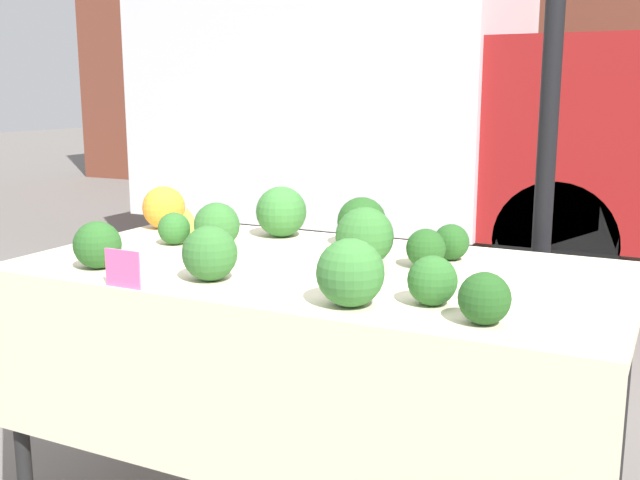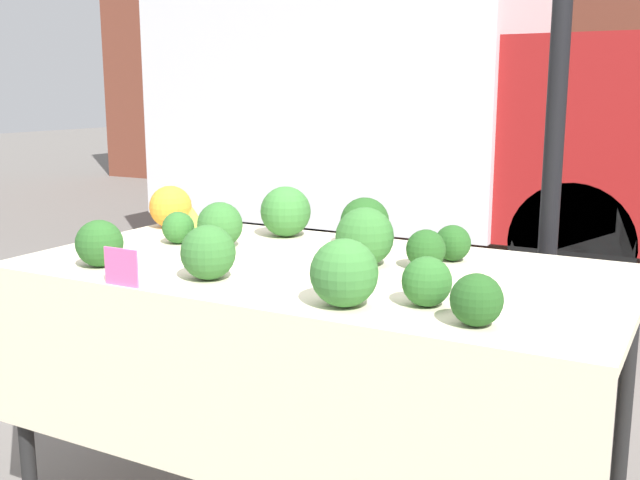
% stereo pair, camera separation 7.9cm
% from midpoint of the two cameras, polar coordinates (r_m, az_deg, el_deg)
% --- Properties ---
extents(building_facade, '(16.00, 0.60, 4.75)m').
position_cam_midpoint_polar(building_facade, '(9.78, 20.94, 16.24)').
color(building_facade, brown).
rests_on(building_facade, ground_plane).
extents(tent_pole, '(0.07, 0.07, 2.45)m').
position_cam_midpoint_polar(tent_pole, '(2.85, 16.15, 6.85)').
color(tent_pole, black).
rests_on(tent_pole, ground_plane).
extents(parked_truck, '(4.34, 1.98, 2.33)m').
position_cam_midpoint_polar(parked_truck, '(6.42, 4.98, 9.82)').
color(parked_truck, silver).
rests_on(parked_truck, ground_plane).
extents(market_table, '(1.87, 0.99, 0.89)m').
position_cam_midpoint_polar(market_table, '(2.30, -1.78, -4.84)').
color(market_table, beige).
rests_on(market_table, ground_plane).
extents(orange_cauliflower, '(0.17, 0.17, 0.17)m').
position_cam_midpoint_polar(orange_cauliflower, '(3.00, -12.55, 2.42)').
color(orange_cauliflower, orange).
rests_on(orange_cauliflower, market_table).
extents(romanesco_head, '(0.14, 0.14, 0.11)m').
position_cam_midpoint_polar(romanesco_head, '(2.81, -10.84, 1.31)').
color(romanesco_head, '#93B238').
rests_on(romanesco_head, market_table).
extents(broccoli_head_0, '(0.17, 0.17, 0.17)m').
position_cam_midpoint_polar(broccoli_head_0, '(2.60, 2.37, 1.40)').
color(broccoli_head_0, '#23511E').
rests_on(broccoli_head_0, market_table).
extents(broccoli_head_1, '(0.16, 0.16, 0.16)m').
position_cam_midpoint_polar(broccoli_head_1, '(2.16, -9.44, -1.01)').
color(broccoli_head_1, '#336B2D').
rests_on(broccoli_head_1, market_table).
extents(broccoli_head_2, '(0.13, 0.13, 0.13)m').
position_cam_midpoint_polar(broccoli_head_2, '(1.91, 7.39, -3.09)').
color(broccoli_head_2, '#2D6628').
rests_on(broccoli_head_2, market_table).
extents(broccoli_head_3, '(0.12, 0.12, 0.12)m').
position_cam_midpoint_polar(broccoli_head_3, '(1.77, 11.18, -4.39)').
color(broccoli_head_3, '#23511E').
rests_on(broccoli_head_3, market_table).
extents(broccoli_head_4, '(0.11, 0.11, 0.11)m').
position_cam_midpoint_polar(broccoli_head_4, '(2.69, -11.89, 0.86)').
color(broccoli_head_4, '#2D6628').
rests_on(broccoli_head_4, market_table).
extents(broccoli_head_5, '(0.12, 0.12, 0.12)m').
position_cam_midpoint_polar(broccoli_head_5, '(2.30, 7.09, -0.65)').
color(broccoli_head_5, '#23511E').
rests_on(broccoli_head_5, market_table).
extents(broccoli_head_6, '(0.15, 0.15, 0.15)m').
position_cam_midpoint_polar(broccoli_head_6, '(2.39, -17.51, -0.37)').
color(broccoli_head_6, '#285B23').
rests_on(broccoli_head_6, market_table).
extents(broccoli_head_7, '(0.18, 0.18, 0.18)m').
position_cam_midpoint_polar(broccoli_head_7, '(2.32, 2.44, 0.28)').
color(broccoli_head_7, '#336B2D').
rests_on(broccoli_head_7, market_table).
extents(broccoli_head_8, '(0.16, 0.16, 0.16)m').
position_cam_midpoint_polar(broccoli_head_8, '(2.60, -8.73, 1.10)').
color(broccoli_head_8, '#336B2D').
rests_on(broccoli_head_8, market_table).
extents(broccoli_head_9, '(0.17, 0.17, 0.17)m').
position_cam_midpoint_polar(broccoli_head_9, '(1.88, 1.12, -2.51)').
color(broccoli_head_9, '#387533').
rests_on(broccoli_head_9, market_table).
extents(broccoli_head_10, '(0.19, 0.19, 0.19)m').
position_cam_midpoint_polar(broccoli_head_10, '(2.77, -3.79, 2.16)').
color(broccoli_head_10, '#387533').
rests_on(broccoli_head_10, market_table).
extents(broccoli_head_11, '(0.12, 0.12, 0.12)m').
position_cam_midpoint_polar(broccoli_head_11, '(2.42, 9.04, -0.17)').
color(broccoli_head_11, '#23511E').
rests_on(broccoli_head_11, market_table).
extents(price_sign, '(0.12, 0.01, 0.11)m').
position_cam_midpoint_polar(price_sign, '(2.14, -15.83, -2.13)').
color(price_sign, '#F45B9E').
rests_on(price_sign, market_table).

